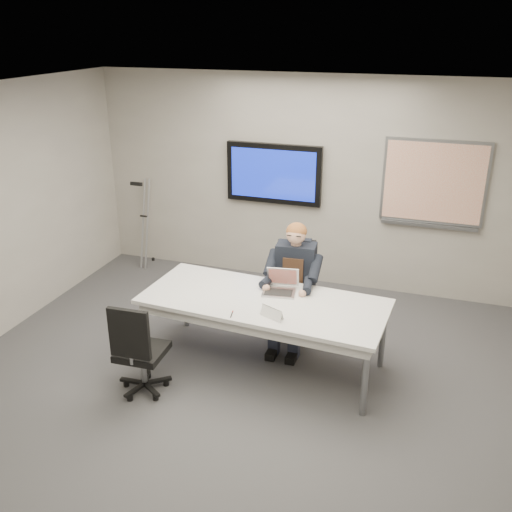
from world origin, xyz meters
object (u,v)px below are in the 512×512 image
(conference_table, at_px, (264,307))
(office_chair_near, at_px, (141,365))
(seated_person, at_px, (291,299))
(laptop, at_px, (280,286))
(office_chair_far, at_px, (295,307))

(conference_table, distance_m, office_chair_near, 1.34)
(seated_person, bearing_deg, laptop, -106.21)
(office_chair_far, xyz_separation_m, seated_person, (0.01, -0.26, 0.22))
(seated_person, bearing_deg, office_chair_far, 88.28)
(seated_person, distance_m, laptop, 0.37)
(office_chair_far, height_order, office_chair_near, office_chair_far)
(office_chair_near, height_order, seated_person, seated_person)
(office_chair_near, xyz_separation_m, seated_person, (1.13, 1.34, 0.25))
(conference_table, relative_size, office_chair_near, 2.56)
(conference_table, xyz_separation_m, laptop, (0.11, 0.25, 0.15))
(office_chair_far, xyz_separation_m, office_chair_near, (-1.11, -1.60, -0.03))
(conference_table, height_order, laptop, laptop)
(conference_table, xyz_separation_m, seated_person, (0.16, 0.49, -0.12))
(conference_table, height_order, office_chair_near, office_chair_near)
(office_chair_near, distance_m, laptop, 1.62)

